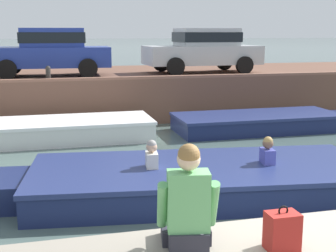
{
  "coord_description": "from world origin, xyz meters",
  "views": [
    {
      "loc": [
        -2.61,
        -4.15,
        2.82
      ],
      "look_at": [
        -0.66,
        3.43,
        1.25
      ],
      "focal_mm": 50.0,
      "sensor_mm": 36.0,
      "label": 1
    }
  ],
  "objects_px": {
    "boat_moored_central_white": "(55,131)",
    "motorboat_passing": "(186,180)",
    "car_centre_silver": "(204,48)",
    "bottle_drink": "(202,246)",
    "backpack_on_ledge": "(282,231)",
    "person_seated_left": "(188,209)",
    "boat_moored_east_navy": "(265,122)",
    "mooring_bollard_mid": "(48,73)",
    "car_left_inner_blue": "(50,50)"
  },
  "relations": [
    {
      "from": "person_seated_left",
      "to": "boat_moored_east_navy",
      "type": "bearing_deg",
      "value": 60.09
    },
    {
      "from": "mooring_bollard_mid",
      "to": "backpack_on_ledge",
      "type": "xyz_separation_m",
      "value": [
        1.91,
        -10.75,
        -0.54
      ]
    },
    {
      "from": "boat_moored_central_white",
      "to": "motorboat_passing",
      "type": "height_order",
      "value": "motorboat_passing"
    },
    {
      "from": "car_centre_silver",
      "to": "bottle_drink",
      "type": "relative_size",
      "value": 19.83
    },
    {
      "from": "bottle_drink",
      "to": "car_left_inner_blue",
      "type": "bearing_deg",
      "value": 95.1
    },
    {
      "from": "person_seated_left",
      "to": "backpack_on_ledge",
      "type": "height_order",
      "value": "person_seated_left"
    },
    {
      "from": "car_left_inner_blue",
      "to": "car_centre_silver",
      "type": "xyz_separation_m",
      "value": [
        5.24,
        0.0,
        0.0
      ]
    },
    {
      "from": "bottle_drink",
      "to": "motorboat_passing",
      "type": "bearing_deg",
      "value": 75.3
    },
    {
      "from": "motorboat_passing",
      "to": "backpack_on_ledge",
      "type": "height_order",
      "value": "backpack_on_ledge"
    },
    {
      "from": "backpack_on_ledge",
      "to": "boat_moored_central_white",
      "type": "bearing_deg",
      "value": 101.48
    },
    {
      "from": "boat_moored_central_white",
      "to": "motorboat_passing",
      "type": "bearing_deg",
      "value": -66.22
    },
    {
      "from": "motorboat_passing",
      "to": "boat_moored_east_navy",
      "type": "bearing_deg",
      "value": 51.24
    },
    {
      "from": "motorboat_passing",
      "to": "car_left_inner_blue",
      "type": "height_order",
      "value": "car_left_inner_blue"
    },
    {
      "from": "car_left_inner_blue",
      "to": "mooring_bollard_mid",
      "type": "xyz_separation_m",
      "value": [
        -0.1,
        -1.58,
        -0.61
      ]
    },
    {
      "from": "car_left_inner_blue",
      "to": "person_seated_left",
      "type": "xyz_separation_m",
      "value": [
        1.02,
        -12.11,
        -0.94
      ]
    },
    {
      "from": "boat_moored_east_navy",
      "to": "motorboat_passing",
      "type": "bearing_deg",
      "value": -128.76
    },
    {
      "from": "boat_moored_east_navy",
      "to": "bottle_drink",
      "type": "relative_size",
      "value": 28.05
    },
    {
      "from": "boat_moored_central_white",
      "to": "car_left_inner_blue",
      "type": "xyz_separation_m",
      "value": [
        0.0,
        3.39,
        1.98
      ]
    },
    {
      "from": "boat_moored_east_navy",
      "to": "mooring_bollard_mid",
      "type": "distance_m",
      "value": 6.51
    },
    {
      "from": "car_centre_silver",
      "to": "mooring_bollard_mid",
      "type": "bearing_deg",
      "value": -163.49
    },
    {
      "from": "mooring_bollard_mid",
      "to": "bottle_drink",
      "type": "height_order",
      "value": "mooring_bollard_mid"
    },
    {
      "from": "person_seated_left",
      "to": "bottle_drink",
      "type": "distance_m",
      "value": 0.33
    },
    {
      "from": "motorboat_passing",
      "to": "bottle_drink",
      "type": "xyz_separation_m",
      "value": [
        -1.05,
        -4.01,
        0.77
      ]
    },
    {
      "from": "bottle_drink",
      "to": "person_seated_left",
      "type": "bearing_deg",
      "value": 115.25
    },
    {
      "from": "boat_moored_central_white",
      "to": "boat_moored_east_navy",
      "type": "relative_size",
      "value": 0.97
    },
    {
      "from": "car_centre_silver",
      "to": "backpack_on_ledge",
      "type": "distance_m",
      "value": 12.85
    },
    {
      "from": "bottle_drink",
      "to": "backpack_on_ledge",
      "type": "height_order",
      "value": "backpack_on_ledge"
    },
    {
      "from": "boat_moored_central_white",
      "to": "boat_moored_east_navy",
      "type": "height_order",
      "value": "boat_moored_central_white"
    },
    {
      "from": "car_left_inner_blue",
      "to": "mooring_bollard_mid",
      "type": "bearing_deg",
      "value": -93.45
    },
    {
      "from": "motorboat_passing",
      "to": "car_centre_silver",
      "type": "bearing_deg",
      "value": 69.52
    },
    {
      "from": "mooring_bollard_mid",
      "to": "backpack_on_ledge",
      "type": "relative_size",
      "value": 1.09
    },
    {
      "from": "boat_moored_central_white",
      "to": "person_seated_left",
      "type": "height_order",
      "value": "person_seated_left"
    },
    {
      "from": "motorboat_passing",
      "to": "car_centre_silver",
      "type": "distance_m",
      "value": 9.05
    },
    {
      "from": "person_seated_left",
      "to": "backpack_on_ledge",
      "type": "relative_size",
      "value": 2.37
    },
    {
      "from": "car_centre_silver",
      "to": "mooring_bollard_mid",
      "type": "height_order",
      "value": "car_centre_silver"
    },
    {
      "from": "car_left_inner_blue",
      "to": "person_seated_left",
      "type": "relative_size",
      "value": 4.13
    },
    {
      "from": "car_left_inner_blue",
      "to": "person_seated_left",
      "type": "height_order",
      "value": "car_left_inner_blue"
    },
    {
      "from": "car_centre_silver",
      "to": "bottle_drink",
      "type": "xyz_separation_m",
      "value": [
        -4.14,
        -12.28,
        -1.21
      ]
    },
    {
      "from": "car_centre_silver",
      "to": "car_left_inner_blue",
      "type": "bearing_deg",
      "value": -179.95
    },
    {
      "from": "boat_moored_east_navy",
      "to": "backpack_on_ledge",
      "type": "xyz_separation_m",
      "value": [
        -4.14,
        -8.8,
        0.86
      ]
    },
    {
      "from": "car_left_inner_blue",
      "to": "backpack_on_ledge",
      "type": "height_order",
      "value": "car_left_inner_blue"
    },
    {
      "from": "boat_moored_central_white",
      "to": "car_centre_silver",
      "type": "distance_m",
      "value": 6.55
    },
    {
      "from": "car_left_inner_blue",
      "to": "bottle_drink",
      "type": "xyz_separation_m",
      "value": [
        1.1,
        -12.28,
        -1.21
      ]
    },
    {
      "from": "motorboat_passing",
      "to": "car_left_inner_blue",
      "type": "relative_size",
      "value": 1.83
    },
    {
      "from": "boat_moored_east_navy",
      "to": "mooring_bollard_mid",
      "type": "height_order",
      "value": "mooring_bollard_mid"
    },
    {
      "from": "car_centre_silver",
      "to": "bottle_drink",
      "type": "bearing_deg",
      "value": -108.64
    },
    {
      "from": "boat_moored_east_navy",
      "to": "car_centre_silver",
      "type": "distance_m",
      "value": 4.12
    },
    {
      "from": "motorboat_passing",
      "to": "mooring_bollard_mid",
      "type": "distance_m",
      "value": 7.19
    },
    {
      "from": "person_seated_left",
      "to": "backpack_on_ledge",
      "type": "xyz_separation_m",
      "value": [
        0.8,
        -0.21,
        -0.2
      ]
    },
    {
      "from": "car_left_inner_blue",
      "to": "mooring_bollard_mid",
      "type": "height_order",
      "value": "car_left_inner_blue"
    }
  ]
}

